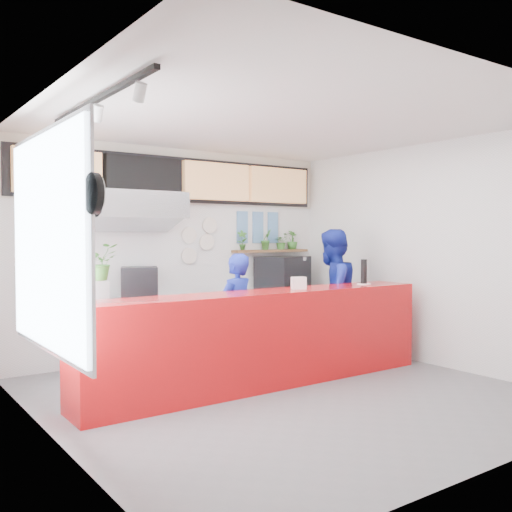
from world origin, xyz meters
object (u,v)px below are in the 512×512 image
espresso_machine (283,273)px  staff_center (236,315)px  staff_right (332,295)px  service_counter (264,339)px  panini_oven (139,283)px  pepper_mill (364,271)px

espresso_machine → staff_center: (-1.70, -1.22, -0.39)m
espresso_machine → staff_right: staff_right is taller
espresso_machine → staff_right: size_ratio=0.44×
service_counter → espresso_machine: (1.69, 1.80, 0.61)m
service_counter → panini_oven: size_ratio=9.50×
panini_oven → pepper_mill: bearing=-14.1°
staff_right → pepper_mill: 0.69m
service_counter → panini_oven: 2.03m
service_counter → pepper_mill: (1.62, -0.02, 0.72)m
panini_oven → espresso_machine: size_ratio=0.59×
staff_center → staff_right: bearing=163.9°
panini_oven → espresso_machine: bearing=23.5°
service_counter → pepper_mill: 1.77m
panini_oven → staff_right: 2.65m
service_counter → staff_right: size_ratio=2.45×
pepper_mill → espresso_machine: bearing=87.8°
staff_center → pepper_mill: bearing=143.8°
espresso_machine → staff_right: bearing=-113.3°
staff_center → pepper_mill: staff_center is taller
service_counter → staff_right: staff_right is taller
espresso_machine → staff_right: (-0.09, -1.23, -0.24)m
espresso_machine → pepper_mill: size_ratio=2.51×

